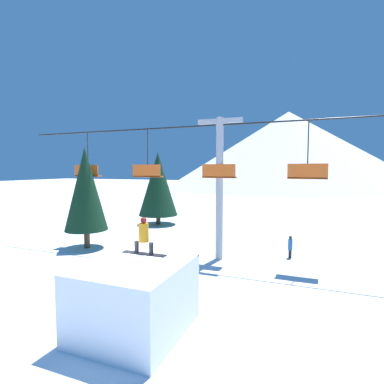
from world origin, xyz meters
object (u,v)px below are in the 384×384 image
Objects in this scene: snow_ramp at (135,297)px; pine_tree_near at (86,189)px; snowboarder at (144,236)px; distant_skier at (290,246)px.

snow_ramp is 0.52× the size of pine_tree_near.
snow_ramp is 1.91m from snowboarder.
snow_ramp is 10.29m from distant_skier.
distant_skier is at bearing 68.01° from snow_ramp.
snowboarder is 9.93m from pine_tree_near.
pine_tree_near reaches higher than distant_skier.
snowboarder is at bearing 104.71° from snow_ramp.
pine_tree_near is 5.05× the size of distant_skier.
snowboarder is at bearing -115.58° from distant_skier.
distant_skier is (11.85, 2.43, -2.99)m from pine_tree_near.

